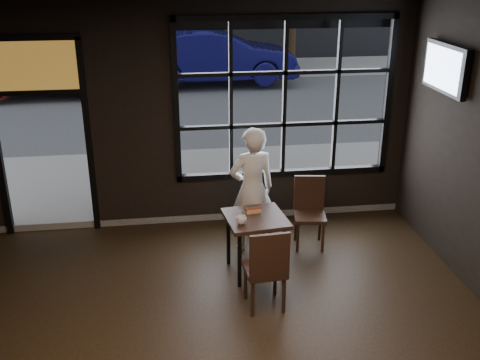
{
  "coord_description": "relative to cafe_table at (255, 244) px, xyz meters",
  "views": [
    {
      "loc": [
        -0.44,
        -3.98,
        3.67
      ],
      "look_at": [
        0.4,
        2.2,
        1.15
      ],
      "focal_mm": 42.0,
      "sensor_mm": 36.0,
      "label": 1
    }
  ],
  "objects": [
    {
      "name": "ceiling",
      "position": [
        -0.56,
        -1.98,
        2.83
      ],
      "size": [
        6.0,
        7.0,
        0.02
      ],
      "primitive_type": "cube",
      "color": "black",
      "rests_on": "ground"
    },
    {
      "name": "hotdog",
      "position": [
        -0.01,
        0.11,
        0.4
      ],
      "size": [
        0.21,
        0.1,
        0.06
      ],
      "primitive_type": null,
      "rotation": [
        0.0,
        0.0,
        0.11
      ],
      "color": "tan",
      "rests_on": "cafe_table"
    },
    {
      "name": "chair_near",
      "position": [
        -0.02,
        -0.73,
        0.12
      ],
      "size": [
        0.46,
        0.46,
        1.0
      ],
      "primitive_type": "cube",
      "rotation": [
        0.0,
        0.0,
        3.22
      ],
      "color": "black",
      "rests_on": "floor"
    },
    {
      "name": "window_frame",
      "position": [
        0.64,
        1.52,
        1.42
      ],
      "size": [
        3.06,
        0.12,
        2.28
      ],
      "primitive_type": "cube",
      "color": "black",
      "rests_on": "ground"
    },
    {
      "name": "navy_car",
      "position": [
        0.52,
        10.63,
        0.5
      ],
      "size": [
        4.76,
        1.72,
        1.56
      ],
      "primitive_type": "imported",
      "rotation": [
        0.0,
        0.0,
        1.59
      ],
      "color": "#0C0A41",
      "rests_on": "street_asphalt"
    },
    {
      "name": "cup",
      "position": [
        -0.2,
        -0.17,
        0.42
      ],
      "size": [
        0.14,
        0.14,
        0.1
      ],
      "primitive_type": "imported",
      "rotation": [
        0.0,
        0.0,
        -0.17
      ],
      "color": "silver",
      "rests_on": "cafe_table"
    },
    {
      "name": "tv",
      "position": [
        2.37,
        0.41,
        2.01
      ],
      "size": [
        0.11,
        1.0,
        0.59
      ],
      "primitive_type": "cube",
      "color": "black",
      "rests_on": "wall_right"
    },
    {
      "name": "chair_window",
      "position": [
        0.82,
        0.56,
        0.09
      ],
      "size": [
        0.46,
        0.46,
        0.95
      ],
      "primitive_type": "cube",
      "rotation": [
        0.0,
        0.0,
        -0.14
      ],
      "color": "black",
      "rests_on": "floor"
    },
    {
      "name": "maroon_car",
      "position": [
        -4.13,
        9.84,
        0.44
      ],
      "size": [
        4.22,
        1.74,
        1.43
      ],
      "primitive_type": "imported",
      "rotation": [
        0.0,
        0.0,
        1.58
      ],
      "color": "#430F0B",
      "rests_on": "street_asphalt"
    },
    {
      "name": "street_asphalt",
      "position": [
        -0.56,
        22.02,
        -0.4
      ],
      "size": [
        60.0,
        41.0,
        0.04
      ],
      "primitive_type": "cube",
      "color": "#545456",
      "rests_on": "ground"
    },
    {
      "name": "stained_transom",
      "position": [
        -2.66,
        1.52,
        1.97
      ],
      "size": [
        1.2,
        0.06,
        0.7
      ],
      "primitive_type": "cube",
      "color": "orange",
      "rests_on": "ground"
    },
    {
      "name": "cafe_table",
      "position": [
        0.0,
        0.0,
        0.0
      ],
      "size": [
        0.78,
        0.78,
        0.76
      ],
      "primitive_type": "cube",
      "rotation": [
        0.0,
        0.0,
        0.13
      ],
      "color": "black",
      "rests_on": "floor"
    },
    {
      "name": "man",
      "position": [
        0.05,
        0.64,
        0.46
      ],
      "size": [
        0.68,
        0.51,
        1.68
      ],
      "primitive_type": "imported",
      "rotation": [
        0.0,
        0.0,
        3.34
      ],
      "color": "silver",
      "rests_on": "floor"
    }
  ]
}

